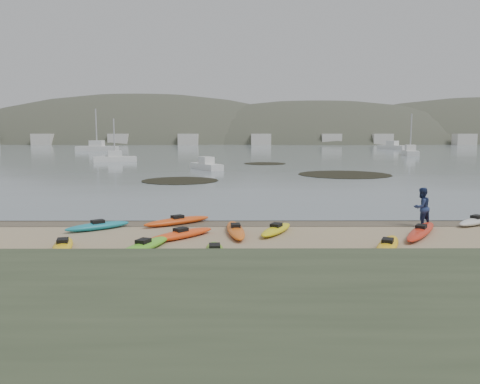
{
  "coord_description": "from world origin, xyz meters",
  "views": [
    {
      "loc": [
        -0.1,
        -23.31,
        4.47
      ],
      "look_at": [
        0.0,
        0.0,
        1.5
      ],
      "focal_mm": 35.0,
      "sensor_mm": 36.0,
      "label": 1
    }
  ],
  "objects": [
    {
      "name": "ground",
      "position": [
        0.0,
        0.0,
        0.0
      ],
      "size": [
        600.0,
        600.0,
        0.0
      ],
      "primitive_type": "plane",
      "color": "tan",
      "rests_on": "ground"
    },
    {
      "name": "person_east",
      "position": [
        8.63,
        -1.42,
        0.94
      ],
      "size": [
        1.14,
        1.04,
        1.89
      ],
      "primitive_type": "imported",
      "rotation": [
        0.0,
        0.0,
        3.6
      ],
      "color": "navy",
      "rests_on": "ground"
    },
    {
      "name": "kelp_mats",
      "position": [
        5.1,
        27.68,
        0.03
      ],
      "size": [
        25.12,
        30.3,
        0.04
      ],
      "color": "black",
      "rests_on": "water"
    },
    {
      "name": "kayaks",
      "position": [
        -0.33,
        -3.82,
        0.17
      ],
      "size": [
        24.56,
        8.86,
        0.34
      ],
      "color": "yellow",
      "rests_on": "ground"
    },
    {
      "name": "water",
      "position": [
        0.0,
        300.0,
        0.01
      ],
      "size": [
        1200.0,
        1200.0,
        0.0
      ],
      "primitive_type": "plane",
      "color": "slate",
      "rests_on": "ground"
    },
    {
      "name": "far_hills",
      "position": [
        39.38,
        193.97,
        -15.93
      ],
      "size": [
        550.0,
        135.0,
        80.0
      ],
      "color": "#384235",
      "rests_on": "ground"
    },
    {
      "name": "far_town",
      "position": [
        6.0,
        145.0,
        2.0
      ],
      "size": [
        199.0,
        5.0,
        4.0
      ],
      "color": "beige",
      "rests_on": "ground"
    },
    {
      "name": "moored_boats",
      "position": [
        1.96,
        79.55,
        0.59
      ],
      "size": [
        83.34,
        76.25,
        1.37
      ],
      "color": "silver",
      "rests_on": "ground"
    },
    {
      "name": "wet_sand",
      "position": [
        0.0,
        -0.3,
        0.0
      ],
      "size": [
        60.0,
        60.0,
        0.0
      ],
      "primitive_type": "plane",
      "color": "brown",
      "rests_on": "ground"
    }
  ]
}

